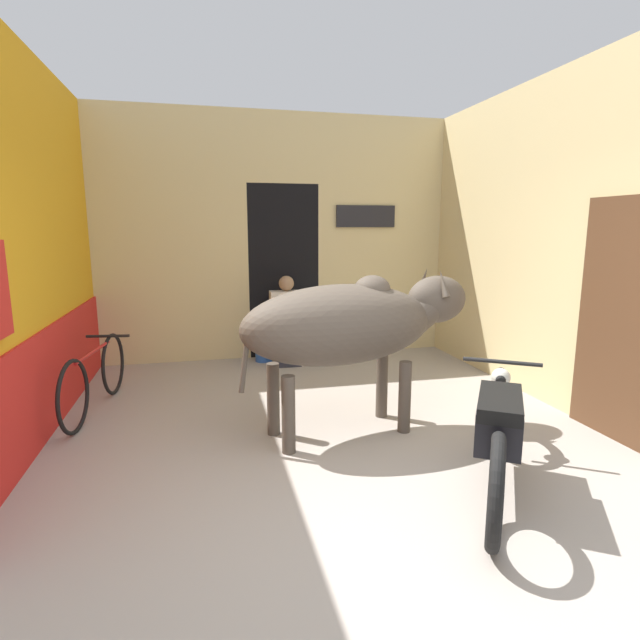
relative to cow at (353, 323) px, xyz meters
name	(u,v)px	position (x,y,z in m)	size (l,w,h in m)	color
ground_plane	(385,525)	(-0.22, -1.43, -0.98)	(30.00, 30.00, 0.00)	#9E9389
wall_left_shopfront	(25,251)	(-2.68, 0.66, 0.61)	(0.25, 4.20, 3.29)	orange
wall_back_with_doorway	(278,250)	(-0.19, 3.02, 0.50)	(4.76, 0.93, 3.29)	#D1BC84
wall_right_with_door	(540,243)	(2.24, 0.62, 0.64)	(0.22, 4.20, 3.29)	#D1BC84
cow	(353,323)	(0.00, 0.00, 0.00)	(2.20, 1.00, 1.43)	#4C4238
motorcycle_near	(498,426)	(0.69, -1.17, -0.53)	(1.20, 1.77, 0.77)	black
bicycle	(96,377)	(-2.30, 1.05, -0.63)	(0.44, 1.72, 0.68)	black
shopkeeper_seated	(287,319)	(-0.18, 2.32, -0.37)	(0.43, 0.33, 1.17)	#282833
plastic_stool	(264,345)	(-0.47, 2.54, -0.75)	(0.33, 0.33, 0.42)	#2856B2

